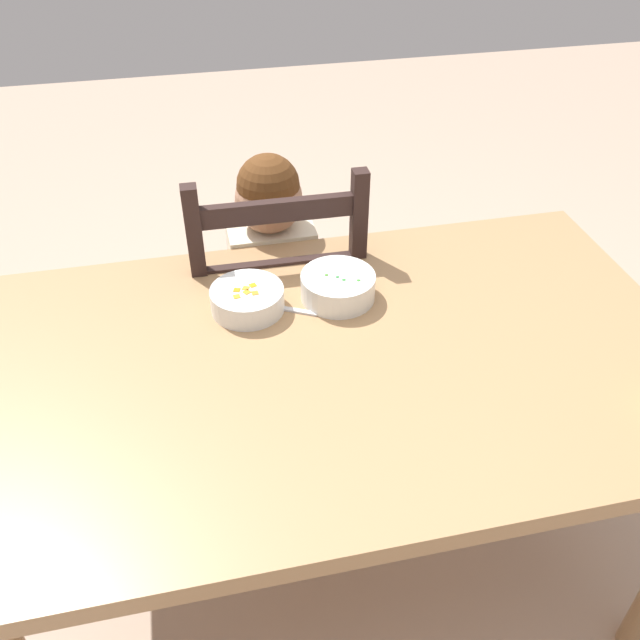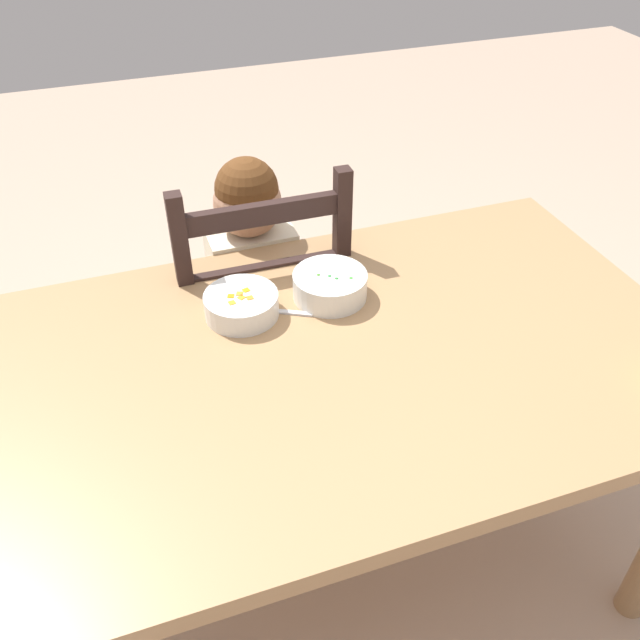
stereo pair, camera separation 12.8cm
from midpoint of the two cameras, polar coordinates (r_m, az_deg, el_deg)
The scene contains 7 objects.
ground_plane at distance 1.92m, azimuth -0.51°, elevation -19.53°, with size 8.00×8.00×0.00m, color tan.
dining_table at distance 1.42m, azimuth -0.65°, elevation -5.84°, with size 1.44×0.88×0.73m.
dining_chair at distance 1.89m, azimuth -7.14°, elevation -0.61°, with size 0.43×0.43×0.95m.
child_figure at distance 1.79m, azimuth -7.51°, elevation 3.55°, with size 0.32×0.31×0.93m.
bowl_of_peas at distance 1.49m, azimuth -1.62°, elevation 2.89°, with size 0.16×0.16×0.06m.
bowl_of_carrots at distance 1.45m, azimuth -9.14°, elevation 1.23°, with size 0.16×0.16×0.05m.
spoon at distance 1.47m, azimuth -6.75°, elevation 0.76°, with size 0.13×0.08×0.01m.
Camera 2 is at (-0.38, -0.95, 1.62)m, focal length 38.04 mm.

